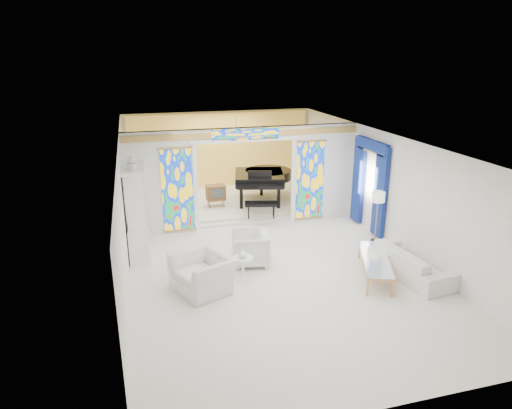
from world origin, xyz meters
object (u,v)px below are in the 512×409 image
object	(u,v)px
china_cabinet	(136,213)
armchair_left	(203,273)
coffee_table	(375,260)
grand_piano	(263,177)
sofa	(410,262)
tv_console	(216,193)
armchair_right	(250,248)

from	to	relation	value
china_cabinet	armchair_left	size ratio (longest dim) A/B	2.16
coffee_table	grand_piano	distance (m)	5.95
coffee_table	grand_piano	size ratio (longest dim) A/B	0.67
china_cabinet	grand_piano	distance (m)	5.29
china_cabinet	grand_piano	world-z (taller)	china_cabinet
china_cabinet	armchair_left	distance (m)	2.76
sofa	tv_console	world-z (taller)	tv_console
armchair_right	sofa	size ratio (longest dim) A/B	0.41
armchair_right	coffee_table	size ratio (longest dim) A/B	0.43
armchair_right	sofa	distance (m)	3.86
armchair_left	grand_piano	size ratio (longest dim) A/B	0.39
armchair_left	tv_console	bearing A→B (deg)	142.88
china_cabinet	armchair_left	bearing A→B (deg)	-60.28
china_cabinet	tv_console	bearing A→B (deg)	48.28
tv_console	china_cabinet	bearing A→B (deg)	-132.54
sofa	grand_piano	world-z (taller)	grand_piano
sofa	tv_console	size ratio (longest dim) A/B	3.15
armchair_left	armchair_right	distance (m)	1.69
armchair_right	sofa	bearing A→B (deg)	75.60
china_cabinet	sofa	world-z (taller)	china_cabinet
china_cabinet	tv_console	xyz separation A→B (m)	(2.58, 2.89, -0.52)
china_cabinet	armchair_right	distance (m)	3.05
grand_piano	tv_console	distance (m)	1.75
armchair_right	coffee_table	xyz separation A→B (m)	(2.66, -1.44, 0.00)
grand_piano	china_cabinet	bearing A→B (deg)	-130.46
armchair_right	coffee_table	world-z (taller)	armchair_right
armchair_left	armchair_right	bearing A→B (deg)	103.85
grand_piano	coffee_table	bearing A→B (deg)	-66.28
armchair_left	tv_console	size ratio (longest dim) A/B	1.75
sofa	grand_piano	size ratio (longest dim) A/B	0.71
grand_piano	armchair_left	bearing A→B (deg)	-105.14
china_cabinet	sofa	xyz separation A→B (m)	(6.17, -2.89, -0.84)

